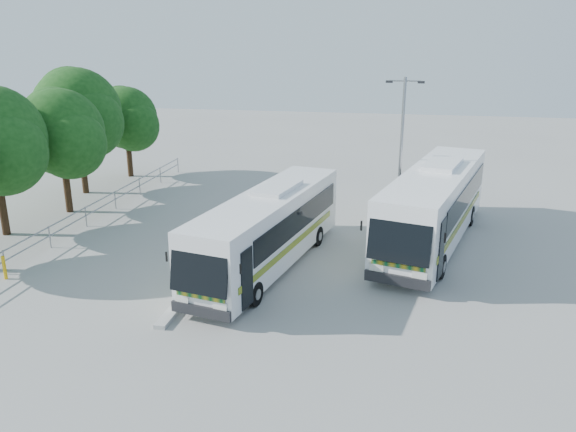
% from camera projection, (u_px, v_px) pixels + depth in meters
% --- Properties ---
extents(ground, '(100.00, 100.00, 0.00)m').
position_uv_depth(ground, '(271.00, 264.00, 22.99)').
color(ground, '#969691').
rests_on(ground, ground).
extents(kerb_divider, '(0.40, 16.00, 0.15)m').
position_uv_depth(kerb_divider, '(231.00, 242.00, 25.27)').
color(kerb_divider, '#B2B2AD').
rests_on(kerb_divider, ground).
extents(railing, '(0.06, 22.00, 1.00)m').
position_uv_depth(railing, '(96.00, 206.00, 28.35)').
color(railing, gray).
rests_on(railing, ground).
extents(tree_far_c, '(4.97, 4.69, 6.49)m').
position_uv_depth(tree_far_c, '(62.00, 132.00, 28.71)').
color(tree_far_c, '#382314').
rests_on(tree_far_c, ground).
extents(tree_far_d, '(5.62, 5.30, 7.33)m').
position_uv_depth(tree_far_d, '(78.00, 112.00, 32.22)').
color(tree_far_d, '#382314').
rests_on(tree_far_d, ground).
extents(tree_far_e, '(4.54, 4.28, 5.92)m').
position_uv_depth(tree_far_e, '(127.00, 118.00, 36.58)').
color(tree_far_e, '#382314').
rests_on(tree_far_e, ground).
extents(coach_main, '(4.24, 11.00, 2.99)m').
position_uv_depth(coach_main, '(269.00, 228.00, 22.31)').
color(coach_main, silver).
rests_on(coach_main, ground).
extents(coach_adjacent, '(5.40, 12.28, 3.35)m').
position_uv_depth(coach_adjacent, '(435.00, 204.00, 24.85)').
color(coach_adjacent, white).
rests_on(coach_adjacent, ground).
extents(lamppost, '(1.76, 0.28, 7.17)m').
position_uv_depth(lamppost, '(401.00, 147.00, 26.47)').
color(lamppost, gray).
rests_on(lamppost, ground).
extents(bollard, '(0.13, 0.13, 0.94)m').
position_uv_depth(bollard, '(4.00, 268.00, 21.45)').
color(bollard, gold).
rests_on(bollard, ground).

